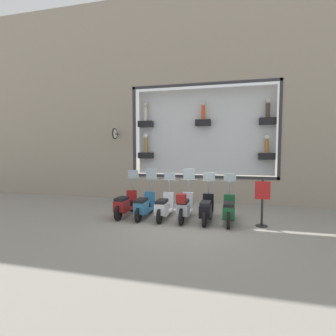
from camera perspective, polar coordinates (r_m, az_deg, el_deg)
name	(u,v)px	position (r m, az deg, el deg)	size (l,w,h in m)	color
ground_plane	(189,223)	(8.66, 4.55, -11.81)	(120.00, 120.00, 0.00)	gray
building_facade	(203,95)	(12.12, 7.64, 15.41)	(1.18, 36.00, 9.28)	gray
scooter_green_0	(229,210)	(8.67, 13.11, -8.94)	(1.80, 0.60, 1.55)	black
scooter_black_1	(206,209)	(8.71, 8.34, -8.85)	(1.80, 0.60, 1.56)	black
scooter_silver_2	(184,206)	(8.74, 3.60, -8.36)	(1.81, 0.61, 1.69)	black
scooter_white_3	(164,207)	(8.96, -0.89, -8.47)	(1.80, 0.60, 1.53)	black
scooter_teal_4	(144,206)	(9.17, -5.25, -8.16)	(1.80, 0.60, 1.66)	black
scooter_red_5	(125,204)	(9.42, -9.38, -7.81)	(1.80, 0.61, 1.59)	black
shop_sign_post	(262,202)	(8.58, 19.83, -6.93)	(0.36, 0.45, 1.45)	#232326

